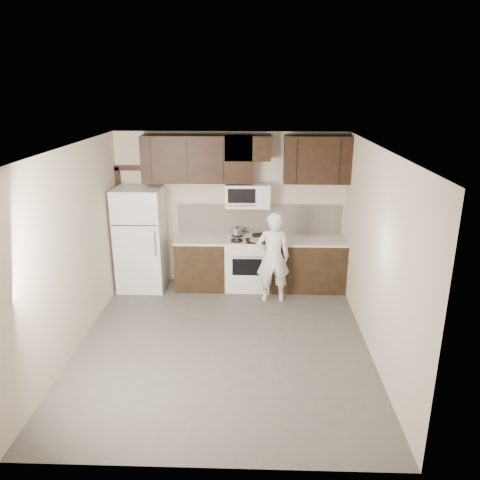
{
  "coord_description": "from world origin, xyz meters",
  "views": [
    {
      "loc": [
        0.43,
        -5.75,
        3.44
      ],
      "look_at": [
        0.21,
        0.9,
        1.23
      ],
      "focal_mm": 35.0,
      "sensor_mm": 36.0,
      "label": 1
    }
  ],
  "objects_px": {
    "microwave": "(248,195)",
    "person": "(273,257)",
    "refrigerator": "(141,239)",
    "stove": "(247,263)"
  },
  "relations": [
    {
      "from": "stove",
      "to": "microwave",
      "type": "height_order",
      "value": "microwave"
    },
    {
      "from": "microwave",
      "to": "person",
      "type": "height_order",
      "value": "microwave"
    },
    {
      "from": "microwave",
      "to": "person",
      "type": "bearing_deg",
      "value": -56.1
    },
    {
      "from": "refrigerator",
      "to": "person",
      "type": "bearing_deg",
      "value": -11.68
    },
    {
      "from": "stove",
      "to": "person",
      "type": "relative_size",
      "value": 0.62
    },
    {
      "from": "refrigerator",
      "to": "microwave",
      "type": "bearing_deg",
      "value": 5.15
    },
    {
      "from": "stove",
      "to": "refrigerator",
      "type": "xyz_separation_m",
      "value": [
        -1.85,
        -0.05,
        0.44
      ]
    },
    {
      "from": "person",
      "to": "microwave",
      "type": "bearing_deg",
      "value": -61.94
    },
    {
      "from": "microwave",
      "to": "refrigerator",
      "type": "relative_size",
      "value": 0.42
    },
    {
      "from": "microwave",
      "to": "refrigerator",
      "type": "height_order",
      "value": "microwave"
    }
  ]
}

